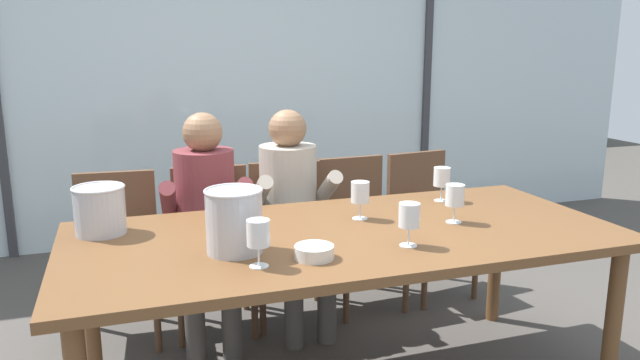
# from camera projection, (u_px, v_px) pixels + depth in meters

# --- Properties ---
(ground) EXTENTS (14.00, 14.00, 0.00)m
(ground) POSITION_uv_depth(u_px,v_px,m) (286.00, 304.00, 3.66)
(ground) COLOR #4C4742
(window_glass_panel) EXTENTS (7.54, 0.03, 2.60)m
(window_glass_panel) POSITION_uv_depth(u_px,v_px,m) (234.00, 76.00, 4.75)
(window_glass_panel) COLOR silver
(window_glass_panel) RESTS_ON ground
(window_mullion_right) EXTENTS (0.06, 0.06, 2.60)m
(window_mullion_right) POSITION_uv_depth(u_px,v_px,m) (427.00, 73.00, 5.26)
(window_mullion_right) COLOR #38383D
(window_mullion_right) RESTS_ON ground
(hillside_vineyard) EXTENTS (13.54, 2.40, 1.55)m
(hillside_vineyard) POSITION_uv_depth(u_px,v_px,m) (180.00, 98.00, 8.92)
(hillside_vineyard) COLOR #386633
(hillside_vineyard) RESTS_ON ground
(dining_table) EXTENTS (2.34, 1.06, 0.76)m
(dining_table) POSITION_uv_depth(u_px,v_px,m) (346.00, 246.00, 2.58)
(dining_table) COLOR brown
(dining_table) RESTS_ON ground
(chair_near_curtain) EXTENTS (0.47, 0.47, 0.87)m
(chair_near_curtain) POSITION_uv_depth(u_px,v_px,m) (117.00, 243.00, 3.20)
(chair_near_curtain) COLOR brown
(chair_near_curtain) RESTS_ON ground
(chair_left_of_center) EXTENTS (0.47, 0.47, 0.87)m
(chair_left_of_center) POSITION_uv_depth(u_px,v_px,m) (212.00, 234.00, 3.34)
(chair_left_of_center) COLOR brown
(chair_left_of_center) RESTS_ON ground
(chair_center) EXTENTS (0.48, 0.48, 0.87)m
(chair_center) POSITION_uv_depth(u_px,v_px,m) (288.00, 228.00, 3.47)
(chair_center) COLOR brown
(chair_center) RESTS_ON ground
(chair_right_of_center) EXTENTS (0.46, 0.46, 0.87)m
(chair_right_of_center) POSITION_uv_depth(u_px,v_px,m) (357.00, 220.00, 3.63)
(chair_right_of_center) COLOR brown
(chair_right_of_center) RESTS_ON ground
(chair_near_window_right) EXTENTS (0.49, 0.49, 0.87)m
(chair_near_window_right) POSITION_uv_depth(u_px,v_px,m) (425.00, 212.00, 3.80)
(chair_near_window_right) COLOR brown
(chair_near_window_right) RESTS_ON ground
(person_maroon_top) EXTENTS (0.49, 0.63, 1.19)m
(person_maroon_top) POSITION_uv_depth(u_px,v_px,m) (206.00, 211.00, 3.18)
(person_maroon_top) COLOR brown
(person_maroon_top) RESTS_ON ground
(person_beige_jumper) EXTENTS (0.46, 0.61, 1.19)m
(person_beige_jumper) POSITION_uv_depth(u_px,v_px,m) (292.00, 204.00, 3.32)
(person_beige_jumper) COLOR #B7AD9E
(person_beige_jumper) RESTS_ON ground
(ice_bucket_primary) EXTENTS (0.22, 0.22, 0.25)m
(ice_bucket_primary) POSITION_uv_depth(u_px,v_px,m) (234.00, 220.00, 2.28)
(ice_bucket_primary) COLOR #B7B7BC
(ice_bucket_primary) RESTS_ON dining_table
(ice_bucket_secondary) EXTENTS (0.22, 0.22, 0.20)m
(ice_bucket_secondary) POSITION_uv_depth(u_px,v_px,m) (100.00, 209.00, 2.51)
(ice_bucket_secondary) COLOR #B7B7BC
(ice_bucket_secondary) RESTS_ON dining_table
(tasting_bowl) EXTENTS (0.15, 0.15, 0.05)m
(tasting_bowl) POSITION_uv_depth(u_px,v_px,m) (314.00, 252.00, 2.23)
(tasting_bowl) COLOR silver
(tasting_bowl) RESTS_ON dining_table
(wine_glass_by_left_taster) EXTENTS (0.08, 0.08, 0.17)m
(wine_glass_by_left_taster) POSITION_uv_depth(u_px,v_px,m) (409.00, 216.00, 2.35)
(wine_glass_by_left_taster) COLOR silver
(wine_glass_by_left_taster) RESTS_ON dining_table
(wine_glass_near_bucket) EXTENTS (0.08, 0.08, 0.17)m
(wine_glass_near_bucket) POSITION_uv_depth(u_px,v_px,m) (360.00, 194.00, 2.72)
(wine_glass_near_bucket) COLOR silver
(wine_glass_near_bucket) RESTS_ON dining_table
(wine_glass_center_pour) EXTENTS (0.08, 0.08, 0.17)m
(wine_glass_center_pour) POSITION_uv_depth(u_px,v_px,m) (442.00, 178.00, 3.04)
(wine_glass_center_pour) COLOR silver
(wine_glass_center_pour) RESTS_ON dining_table
(wine_glass_by_right_taster) EXTENTS (0.08, 0.08, 0.17)m
(wine_glass_by_right_taster) POSITION_uv_depth(u_px,v_px,m) (455.00, 197.00, 2.67)
(wine_glass_by_right_taster) COLOR silver
(wine_glass_by_right_taster) RESTS_ON dining_table
(wine_glass_spare_empty) EXTENTS (0.08, 0.08, 0.17)m
(wine_glass_spare_empty) POSITION_uv_depth(u_px,v_px,m) (258.00, 234.00, 2.13)
(wine_glass_spare_empty) COLOR silver
(wine_glass_spare_empty) RESTS_ON dining_table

